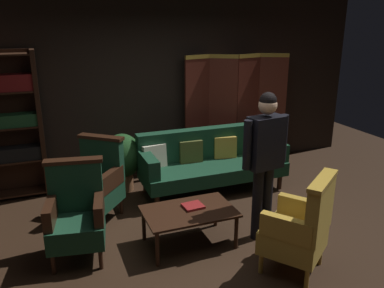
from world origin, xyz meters
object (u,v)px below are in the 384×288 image
at_px(armchair_wing_left, 76,214).
at_px(armchair_wing_right, 97,181).
at_px(folding_screen, 235,111).
at_px(book_red_leather, 193,206).
at_px(potted_plant, 122,158).
at_px(armchair_gilt_accent, 301,227).
at_px(coffee_table, 189,214).
at_px(bookshelf, 7,123).
at_px(velvet_couch, 211,159).
at_px(standing_figure, 265,153).

distance_m(armchair_wing_left, armchair_wing_right, 0.85).
bearing_deg(folding_screen, book_red_leather, -127.84).
distance_m(armchair_wing_left, potted_plant, 1.71).
bearing_deg(armchair_gilt_accent, coffee_table, 134.45).
bearing_deg(armchair_gilt_accent, bookshelf, 132.58).
distance_m(velvet_couch, potted_plant, 1.29).
height_order(velvet_couch, armchair_wing_right, armchair_wing_right).
distance_m(bookshelf, potted_plant, 1.62).
distance_m(standing_figure, book_red_leather, 0.99).
height_order(folding_screen, bookshelf, bookshelf).
bearing_deg(armchair_wing_right, bookshelf, 133.46).
bearing_deg(bookshelf, coffee_table, -48.22).
height_order(bookshelf, armchair_wing_right, bookshelf).
height_order(coffee_table, book_red_leather, book_red_leather).
relative_size(potted_plant, book_red_leather, 3.93).
bearing_deg(folding_screen, potted_plant, -172.65).
height_order(folding_screen, armchair_gilt_accent, folding_screen).
bearing_deg(standing_figure, velvet_couch, 89.57).
bearing_deg(velvet_couch, coffee_table, -122.46).
xyz_separation_m(folding_screen, standing_figure, (-0.73, -2.13, 0.04)).
height_order(bookshelf, velvet_couch, bookshelf).
xyz_separation_m(armchair_wing_right, standing_figure, (1.69, -1.16, 0.54)).
xyz_separation_m(folding_screen, armchair_wing_right, (-2.42, -0.97, -0.50)).
bearing_deg(coffee_table, book_red_leather, 38.24).
xyz_separation_m(bookshelf, armchair_gilt_accent, (2.69, -2.93, -0.59)).
relative_size(standing_figure, potted_plant, 1.98).
height_order(coffee_table, potted_plant, potted_plant).
bearing_deg(coffee_table, standing_figure, -9.69).
bearing_deg(velvet_couch, book_red_leather, -121.35).
bearing_deg(armchair_gilt_accent, book_red_leather, 130.26).
height_order(bookshelf, book_red_leather, bookshelf).
relative_size(velvet_couch, book_red_leather, 9.69).
xyz_separation_m(velvet_couch, coffee_table, (-0.85, -1.33, -0.08)).
bearing_deg(velvet_couch, armchair_wing_right, -169.36).
bearing_deg(potted_plant, armchair_wing_left, -117.82).
height_order(armchair_wing_left, standing_figure, standing_figure).
xyz_separation_m(folding_screen, potted_plant, (-1.95, -0.25, -0.49)).
height_order(armchair_wing_right, potted_plant, armchair_wing_right).
xyz_separation_m(folding_screen, armchair_gilt_accent, (-0.73, -2.84, -0.50)).
bearing_deg(book_red_leather, folding_screen, 52.16).
bearing_deg(folding_screen, bookshelf, 178.53).
bearing_deg(armchair_wing_right, velvet_couch, 10.64).
relative_size(coffee_table, potted_plant, 1.16).
height_order(bookshelf, standing_figure, bookshelf).
bearing_deg(armchair_wing_left, bookshelf, 110.14).
relative_size(coffee_table, standing_figure, 0.59).
bearing_deg(potted_plant, coffee_table, -77.74).
bearing_deg(potted_plant, folding_screen, 7.35).
bearing_deg(armchair_gilt_accent, armchair_wing_left, 151.79).
distance_m(standing_figure, potted_plant, 2.30).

